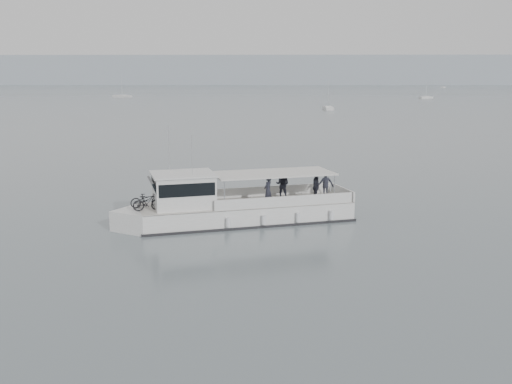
{
  "coord_description": "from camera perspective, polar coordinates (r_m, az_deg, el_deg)",
  "views": [
    {
      "loc": [
        -2.4,
        -32.7,
        7.49
      ],
      "look_at": [
        -2.88,
        -3.57,
        1.6
      ],
      "focal_mm": 40.0,
      "sensor_mm": 36.0,
      "label": 1
    }
  ],
  "objects": [
    {
      "name": "ground",
      "position": [
        33.64,
        5.02,
        -1.48
      ],
      "size": [
        1400.0,
        1400.0,
        0.0
      ],
      "primitive_type": "plane",
      "color": "#515C5F",
      "rests_on": "ground"
    },
    {
      "name": "headland",
      "position": [
        592.74,
        1.2,
        12.05
      ],
      "size": [
        1400.0,
        90.0,
        28.0
      ],
      "primitive_type": "cube",
      "color": "#939EA8",
      "rests_on": "ground"
    },
    {
      "name": "tour_boat",
      "position": [
        29.63,
        -3.01,
        -1.5
      ],
      "size": [
        12.5,
        6.2,
        5.28
      ],
      "rotation": [
        0.0,
        0.0,
        0.3
      ],
      "color": "white",
      "rests_on": "ground"
    },
    {
      "name": "moored_fleet",
      "position": [
        260.06,
        0.1,
        9.85
      ],
      "size": [
        424.74,
        286.36,
        9.95
      ],
      "color": "white",
      "rests_on": "ground"
    }
  ]
}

